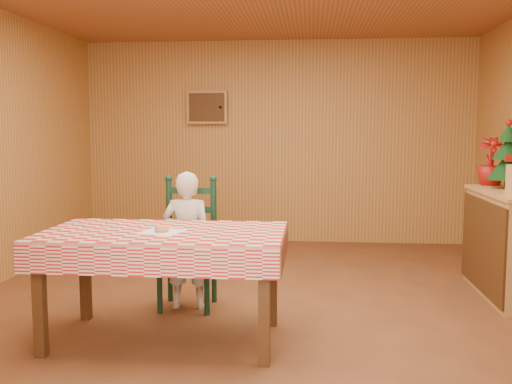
# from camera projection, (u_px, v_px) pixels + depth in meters

# --- Properties ---
(ground) EXTENTS (6.00, 6.00, 0.00)m
(ground) POSITION_uv_depth(u_px,v_px,m) (254.00, 312.00, 4.56)
(ground) COLOR brown
(ground) RESTS_ON ground
(cabin_walls) EXTENTS (5.10, 6.05, 2.65)m
(cabin_walls) POSITION_uv_depth(u_px,v_px,m) (259.00, 87.00, 4.89)
(cabin_walls) COLOR #B98342
(cabin_walls) RESTS_ON ground
(dining_table) EXTENTS (1.66, 0.96, 0.77)m
(dining_table) POSITION_uv_depth(u_px,v_px,m) (164.00, 243.00, 3.90)
(dining_table) COLOR #492B13
(dining_table) RESTS_ON ground
(ladder_chair) EXTENTS (0.44, 0.40, 1.08)m
(ladder_chair) POSITION_uv_depth(u_px,v_px,m) (189.00, 246.00, 4.70)
(ladder_chair) COLOR black
(ladder_chair) RESTS_ON ground
(seated_child) EXTENTS (0.41, 0.27, 1.12)m
(seated_child) POSITION_uv_depth(u_px,v_px,m) (187.00, 240.00, 4.63)
(seated_child) COLOR silver
(seated_child) RESTS_ON ground
(napkin) EXTENTS (0.31, 0.31, 0.00)m
(napkin) POSITION_uv_depth(u_px,v_px,m) (162.00, 232.00, 3.84)
(napkin) COLOR white
(napkin) RESTS_ON dining_table
(donut) EXTENTS (0.13, 0.13, 0.03)m
(donut) POSITION_uv_depth(u_px,v_px,m) (162.00, 229.00, 3.84)
(donut) COLOR #CA8548
(donut) RESTS_ON napkin
(shelf_unit) EXTENTS (0.54, 1.24, 0.93)m
(shelf_unit) POSITION_uv_depth(u_px,v_px,m) (512.00, 244.00, 4.95)
(shelf_unit) COLOR tan
(shelf_unit) RESTS_ON ground
(christmas_tree) EXTENTS (0.34, 0.34, 0.62)m
(christmas_tree) POSITION_uv_depth(u_px,v_px,m) (507.00, 157.00, 5.12)
(christmas_tree) COLOR #492B13
(christmas_tree) RESTS_ON shelf_unit
(flower_arrangement) EXTENTS (0.30, 0.30, 0.46)m
(flower_arrangement) POSITION_uv_depth(u_px,v_px,m) (491.00, 161.00, 5.43)
(flower_arrangement) COLOR #99110E
(flower_arrangement) RESTS_ON shelf_unit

